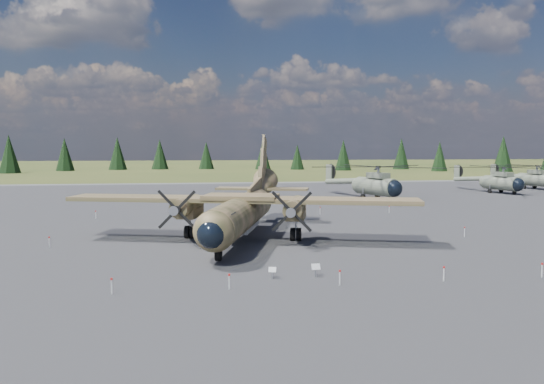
{
  "coord_description": "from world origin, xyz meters",
  "views": [
    {
      "loc": [
        -5.74,
        -40.91,
        7.53
      ],
      "look_at": [
        0.55,
        2.0,
        3.8
      ],
      "focal_mm": 35.0,
      "sensor_mm": 36.0,
      "label": 1
    }
  ],
  "objects": [
    {
      "name": "info_placard_right",
      "position": [
        1.12,
        -11.53,
        0.53
      ],
      "size": [
        0.52,
        0.25,
        0.79
      ],
      "rotation": [
        0.0,
        0.0,
        0.07
      ],
      "color": "gray",
      "rests_on": "ground"
    },
    {
      "name": "barrier_fence",
      "position": [
        -0.46,
        -0.08,
        0.51
      ],
      "size": [
        33.12,
        29.62,
        0.85
      ],
      "color": "silver",
      "rests_on": "ground"
    },
    {
      "name": "transport_plane",
      "position": [
        -1.82,
        1.94,
        2.66
      ],
      "size": [
        27.79,
        24.82,
        9.26
      ],
      "rotation": [
        0.0,
        0.0,
        -0.28
      ],
      "color": "#38391F",
      "rests_on": "ground"
    },
    {
      "name": "apron",
      "position": [
        0.0,
        10.0,
        0.0
      ],
      "size": [
        120.0,
        120.0,
        0.04
      ],
      "primitive_type": "cube",
      "color": "slate",
      "rests_on": "ground"
    },
    {
      "name": "ground",
      "position": [
        0.0,
        0.0,
        0.0
      ],
      "size": [
        500.0,
        500.0,
        0.0
      ],
      "primitive_type": "plane",
      "color": "brown",
      "rests_on": "ground"
    },
    {
      "name": "helicopter_near",
      "position": [
        19.69,
        31.15,
        3.41
      ],
      "size": [
        24.61,
        24.61,
        4.8
      ],
      "rotation": [
        0.0,
        0.0,
        0.39
      ],
      "color": "#686A5C",
      "rests_on": "ground"
    },
    {
      "name": "helicopter_far",
      "position": [
        53.68,
        44.74,
        3.02
      ],
      "size": [
        19.99,
        21.22,
        4.26
      ],
      "rotation": [
        0.0,
        0.0,
        0.22
      ],
      "color": "#686A5C",
      "rests_on": "ground"
    },
    {
      "name": "info_placard_left",
      "position": [
        -1.42,
        -11.5,
        0.45
      ],
      "size": [
        0.46,
        0.29,
        0.67
      ],
      "rotation": [
        0.0,
        0.0,
        -0.27
      ],
      "color": "gray",
      "rests_on": "ground"
    },
    {
      "name": "helicopter_mid",
      "position": [
        42.9,
        37.68,
        3.07
      ],
      "size": [
        20.71,
        21.65,
        4.32
      ],
      "rotation": [
        0.0,
        0.0,
        0.25
      ],
      "color": "#686A5C",
      "rests_on": "ground"
    },
    {
      "name": "treeline",
      "position": [
        2.99,
        4.24,
        4.81
      ],
      "size": [
        285.36,
        282.82,
        10.95
      ],
      "color": "black",
      "rests_on": "ground"
    }
  ]
}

